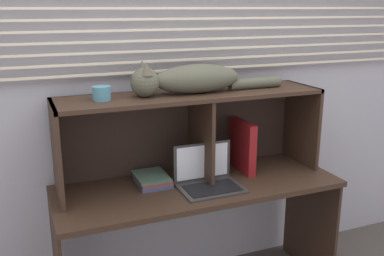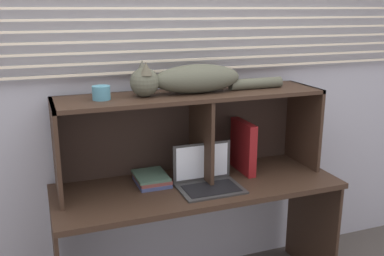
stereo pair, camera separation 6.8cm
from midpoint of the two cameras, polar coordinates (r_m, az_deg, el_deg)
name	(u,v)px [view 1 (the left image)]	position (r m, az deg, el deg)	size (l,w,h in m)	color
back_panel_with_blinds	(177,78)	(2.56, -2.70, 6.51)	(4.40, 0.08, 2.50)	#AAAEBB
desk	(198,206)	(2.47, 0.05, -10.12)	(1.56, 0.57, 0.72)	#37261B
hutch_shelf_unit	(191,118)	(2.43, -0.99, 1.30)	(1.47, 0.36, 0.49)	#37261B
cat	(190,79)	(2.34, -1.09, 6.38)	(0.88, 0.18, 0.18)	#515344
laptop	(208,179)	(2.37, 1.29, -6.62)	(0.34, 0.25, 0.22)	#323232
binder_upright	(242,146)	(2.58, 5.85, -2.37)	(0.05, 0.25, 0.30)	maroon
book_stack	(152,179)	(2.43, -6.06, -6.67)	(0.18, 0.22, 0.05)	#3C4876
small_basket	(102,93)	(2.23, -12.57, 4.44)	(0.09, 0.09, 0.07)	teal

